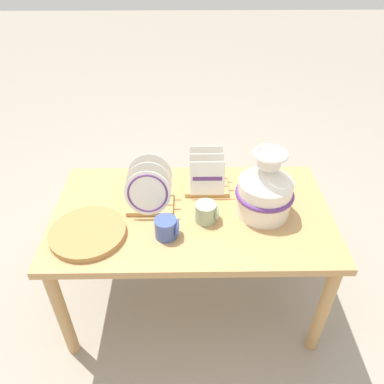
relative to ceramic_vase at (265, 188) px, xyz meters
The scene contains 8 objects.
ground_plane 0.82m from the ceramic_vase, behind, with size 14.00×14.00×0.00m, color gray.
display_table 0.38m from the ceramic_vase, behind, with size 1.26×0.71×0.62m.
ceramic_vase is the anchor object (origin of this frame).
dish_rack_round_plates 0.51m from the ceramic_vase, behind, with size 0.21×0.20×0.22m.
dish_rack_square_plates 0.32m from the ceramic_vase, 142.42° to the left, with size 0.21×0.18×0.18m.
wicker_charger_stack 0.78m from the ceramic_vase, 169.62° to the right, with size 0.32×0.32×0.03m.
mug_sage_glaze 0.27m from the ceramic_vase, 168.81° to the right, with size 0.10×0.09×0.09m.
mug_cobalt_glaze 0.46m from the ceramic_vase, 160.87° to the right, with size 0.10×0.09×0.09m.
Camera 1 is at (-0.02, -1.29, 1.73)m, focal length 35.00 mm.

